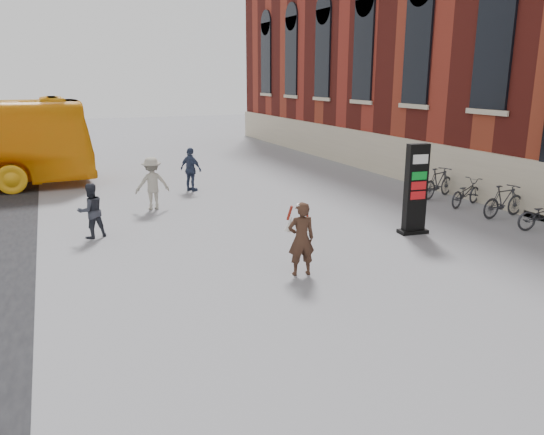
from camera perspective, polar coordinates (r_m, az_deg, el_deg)
name	(u,v)px	position (r m, az deg, el deg)	size (l,w,h in m)	color
ground	(279,277)	(11.85, 0.80, -6.44)	(100.00, 100.00, 0.00)	#9E9EA3
info_pylon	(416,189)	(15.34, 15.19, 2.94)	(0.85, 0.49, 2.55)	black
woman	(301,238)	(11.76, 3.15, -2.20)	(0.69, 0.65, 1.68)	#2E2014
pedestrian_a	(91,211)	(15.33, -18.90, 0.70)	(0.74, 0.58, 1.53)	#2C2F38
pedestrian_b	(152,183)	(18.10, -12.75, 3.60)	(1.14, 0.65, 1.76)	#A09A89
pedestrian_c	(191,170)	(20.78, -8.71, 5.12)	(0.99, 0.41, 1.69)	#2F3A55
bike_4	(544,215)	(17.25, 27.23, 0.27)	(0.60, 1.71, 0.90)	#2B2C31
bike_5	(504,201)	(18.21, 23.67, 1.63)	(0.49, 1.75, 1.05)	#2B2C31
bike_6	(466,193)	(19.38, 20.12, 2.53)	(0.62, 1.77, 0.93)	#2B2C31
bike_7	(438,183)	(20.40, 17.47, 3.61)	(0.53, 1.86, 1.12)	#2B2C31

